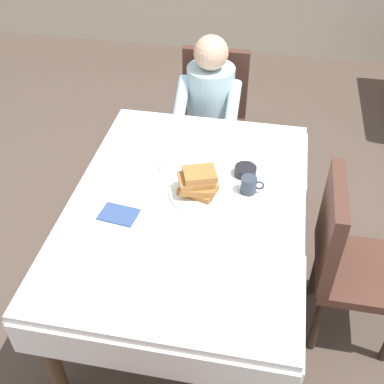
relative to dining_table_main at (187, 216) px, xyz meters
name	(u,v)px	position (x,y,z in m)	size (l,w,h in m)	color
ground_plane	(188,298)	(0.00, 0.00, -0.65)	(14.00, 14.00, 0.00)	brown
dining_table_main	(187,216)	(0.00, 0.00, 0.00)	(1.12, 1.52, 0.74)	white
chair_diner	(212,111)	(-0.05, 1.17, -0.12)	(0.44, 0.45, 0.93)	#4C2D23
diner_person	(209,105)	(-0.05, 1.01, 0.02)	(0.40, 0.43, 1.12)	silver
chair_right_side	(345,255)	(0.77, 0.00, -0.12)	(0.45, 0.44, 0.93)	#4C2D23
plate_breakfast	(198,193)	(0.04, 0.06, 0.10)	(0.28, 0.28, 0.02)	white
breakfast_stack	(198,183)	(0.04, 0.06, 0.16)	(0.21, 0.17, 0.12)	#A36B33
cup_coffee	(249,185)	(0.28, 0.13, 0.13)	(0.11, 0.08, 0.08)	#333D4C
bowl_butter	(245,171)	(0.25, 0.26, 0.11)	(0.11, 0.11, 0.04)	black
syrup_pitcher	(163,166)	(-0.16, 0.21, 0.13)	(0.08, 0.08, 0.07)	silver
fork_left_of_plate	(159,192)	(-0.15, 0.04, 0.09)	(0.18, 0.01, 0.01)	silver
knife_right_of_plate	(237,202)	(0.23, 0.04, 0.09)	(0.20, 0.01, 0.01)	silver
spoon_near_edge	(192,240)	(0.07, -0.24, 0.09)	(0.15, 0.01, 0.01)	silver
napkin_folded	(119,214)	(-0.29, -0.14, 0.09)	(0.17, 0.12, 0.01)	#334C7F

